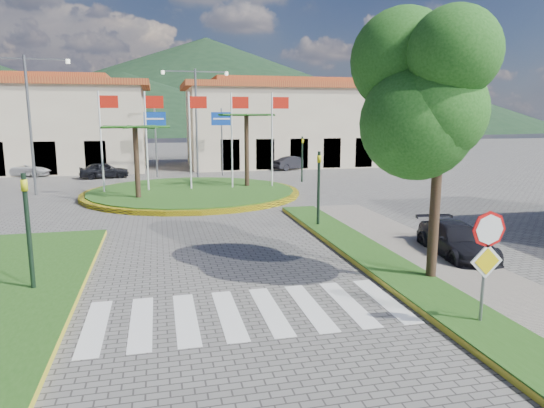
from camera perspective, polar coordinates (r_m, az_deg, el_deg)
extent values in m
cube|color=gray|center=(12.60, 27.36, -12.02)|extent=(4.00, 28.00, 0.15)
cube|color=#224D16|center=(11.89, 22.85, -12.93)|extent=(1.60, 28.00, 0.18)
cube|color=silver|center=(11.83, -3.14, -12.64)|extent=(8.00, 3.00, 0.01)
cylinder|color=yellow|center=(29.14, -9.39, 1.31)|extent=(12.70, 12.70, 0.24)
cylinder|color=#224D16|center=(29.14, -9.39, 1.37)|extent=(12.00, 12.00, 0.30)
cylinder|color=black|center=(26.88, -15.62, 4.41)|extent=(0.28, 0.28, 4.05)
cylinder|color=black|center=(30.30, -2.99, 6.00)|extent=(0.28, 0.28, 4.68)
cylinder|color=silver|center=(29.44, -19.44, 6.59)|extent=(0.10, 0.10, 6.00)
cube|color=red|center=(29.35, -18.64, 11.33)|extent=(1.00, 0.03, 0.70)
cylinder|color=silver|center=(29.28, -14.54, 6.83)|extent=(0.10, 0.10, 6.00)
cube|color=red|center=(29.24, -13.66, 11.58)|extent=(1.00, 0.03, 0.70)
cylinder|color=silver|center=(29.33, -9.62, 7.02)|extent=(0.10, 0.10, 6.00)
cube|color=red|center=(29.34, -8.67, 11.74)|extent=(1.00, 0.03, 0.70)
cylinder|color=silver|center=(29.60, -4.75, 7.16)|extent=(0.10, 0.10, 6.00)
cube|color=red|center=(29.65, -3.75, 11.82)|extent=(1.00, 0.03, 0.70)
cylinder|color=silver|center=(30.07, 0.00, 7.24)|extent=(0.10, 0.10, 6.00)
cube|color=red|center=(30.17, 1.04, 11.81)|extent=(1.00, 0.03, 0.70)
cylinder|color=slate|center=(11.55, 23.65, -7.53)|extent=(0.07, 0.07, 2.50)
cylinder|color=red|center=(11.26, 24.17, -2.74)|extent=(0.80, 0.03, 0.80)
cube|color=yellow|center=(11.42, 23.94, -6.18)|extent=(0.78, 0.03, 0.78)
cylinder|color=black|center=(14.06, 18.63, -0.13)|extent=(0.28, 0.28, 4.40)
ellipsoid|color=#184813|center=(13.87, 19.35, 12.16)|extent=(3.60, 3.60, 3.20)
cylinder|color=black|center=(13.97, -26.69, -3.28)|extent=(0.12, 0.12, 3.20)
imported|color=#C9CA13|center=(13.79, -27.03, 0.77)|extent=(0.15, 0.18, 0.90)
cylinder|color=black|center=(20.01, 5.50, 1.60)|extent=(0.12, 0.12, 3.20)
imported|color=#C9CA13|center=(19.89, 5.55, 4.45)|extent=(0.15, 0.18, 0.90)
cylinder|color=black|center=(34.32, 3.56, 5.26)|extent=(0.12, 0.12, 3.20)
imported|color=#C9CA13|center=(34.25, 3.58, 6.93)|extent=(0.18, 0.15, 0.90)
cylinder|color=slate|center=(37.78, -13.50, 6.98)|extent=(0.12, 0.12, 5.20)
cube|color=#0F3AA4|center=(37.67, -13.62, 9.71)|extent=(1.60, 0.05, 1.00)
cylinder|color=slate|center=(38.10, -5.91, 7.24)|extent=(0.12, 0.12, 5.20)
cube|color=#0F3AA4|center=(37.98, -5.95, 9.95)|extent=(1.60, 0.05, 1.00)
cylinder|color=slate|center=(36.85, -8.87, 9.25)|extent=(0.16, 0.16, 8.00)
cube|color=slate|center=(36.91, -10.96, 15.09)|extent=(2.40, 0.08, 0.08)
cube|color=slate|center=(37.09, -7.13, 15.17)|extent=(2.40, 0.08, 0.08)
cylinder|color=slate|center=(31.55, -26.57, 8.13)|extent=(0.16, 0.16, 8.00)
cube|color=slate|center=(32.00, -29.29, 14.76)|extent=(2.40, 0.08, 0.08)
cube|color=slate|center=(31.46, -24.94, 15.20)|extent=(2.40, 0.08, 0.08)
cube|color=#C6B296|center=(46.36, -28.67, 7.70)|extent=(22.00, 9.00, 7.00)
cube|color=#96361D|center=(46.42, -29.08, 12.31)|extent=(23.32, 9.54, 0.50)
cube|color=#96361D|center=(46.45, -29.13, 12.93)|extent=(16.50, 4.95, 0.60)
cube|color=#C6B296|center=(46.29, 1.66, 8.94)|extent=(18.00, 9.00, 7.00)
cube|color=#96361D|center=(46.35, 1.68, 13.58)|extent=(19.08, 9.54, 0.50)
cube|color=#96361D|center=(46.38, 1.68, 14.20)|extent=(13.50, 4.95, 0.60)
cone|color=black|center=(167.90, -7.66, 13.79)|extent=(180.00, 180.00, 30.00)
cone|color=black|center=(158.97, 13.95, 11.61)|extent=(120.00, 120.00, 18.00)
cone|color=black|center=(137.01, -16.96, 11.31)|extent=(110.00, 110.00, 16.00)
imported|color=#B8B8BA|center=(42.30, -27.03, 3.72)|extent=(4.52, 2.99, 1.15)
imported|color=black|center=(38.55, -19.16, 3.78)|extent=(3.75, 2.01, 1.21)
imported|color=black|center=(42.27, 2.38, 4.87)|extent=(3.89, 2.59, 1.21)
imported|color=black|center=(17.18, 20.87, -4.04)|extent=(2.03, 4.00, 1.11)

